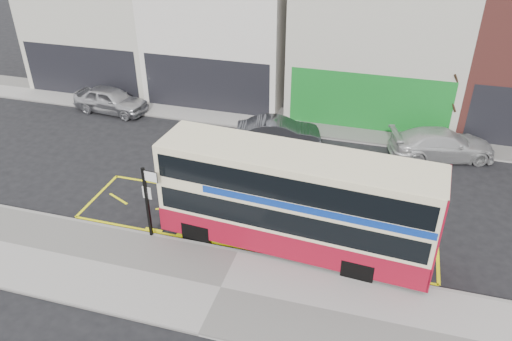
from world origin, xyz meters
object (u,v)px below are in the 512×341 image
(street_tree_right, at_px, (456,79))
(car_silver, at_px, (111,100))
(car_grey, at_px, (279,132))
(street_tree_left, at_px, (46,23))
(bus_stop_post, at_px, (148,196))
(double_decker_bus, at_px, (296,201))
(car_white, at_px, (442,144))

(street_tree_right, bearing_deg, car_silver, -173.38)
(car_grey, relative_size, street_tree_left, 0.72)
(bus_stop_post, height_order, street_tree_right, street_tree_right)
(car_silver, bearing_deg, car_grey, -91.91)
(double_decker_bus, relative_size, bus_stop_post, 3.35)
(car_grey, distance_m, car_white, 7.93)
(bus_stop_post, relative_size, street_tree_left, 0.51)
(car_silver, height_order, car_white, car_silver)
(bus_stop_post, bearing_deg, street_tree_right, 52.53)
(street_tree_left, xyz_separation_m, street_tree_right, (23.97, -0.73, -0.82))
(double_decker_bus, height_order, car_silver, double_decker_bus)
(bus_stop_post, xyz_separation_m, street_tree_right, (10.95, 12.08, 1.23))
(car_grey, relative_size, car_white, 0.85)
(double_decker_bus, distance_m, street_tree_right, 12.52)
(car_silver, relative_size, street_tree_left, 0.74)
(car_white, height_order, street_tree_right, street_tree_right)
(bus_stop_post, distance_m, car_silver, 12.47)
(bus_stop_post, relative_size, car_white, 0.59)
(street_tree_left, bearing_deg, car_grey, -14.67)
(car_white, xyz_separation_m, street_tree_left, (-23.67, 3.27, 3.25))
(car_grey, height_order, street_tree_right, street_tree_right)
(double_decker_bus, distance_m, car_white, 10.20)
(car_silver, relative_size, car_grey, 1.03)
(double_decker_bus, bearing_deg, street_tree_left, 151.31)
(double_decker_bus, height_order, bus_stop_post, double_decker_bus)
(car_grey, xyz_separation_m, street_tree_right, (8.19, 3.40, 2.46))
(car_silver, bearing_deg, street_tree_left, 68.00)
(car_white, height_order, street_tree_left, street_tree_left)
(double_decker_bus, xyz_separation_m, car_grey, (-2.46, 7.68, -1.35))
(double_decker_bus, xyz_separation_m, street_tree_right, (5.73, 11.08, 1.10))
(bus_stop_post, bearing_deg, street_tree_left, 140.21)
(car_grey, bearing_deg, car_white, -98.50)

